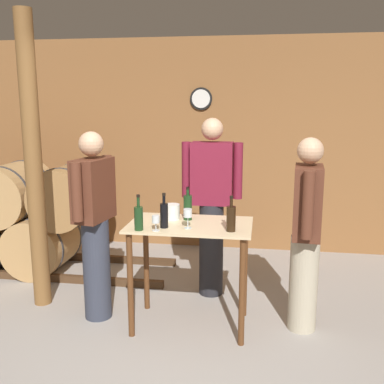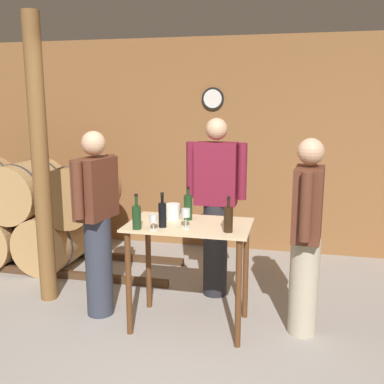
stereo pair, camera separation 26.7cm
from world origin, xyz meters
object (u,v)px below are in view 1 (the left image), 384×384
Objects in this scene: wine_glass_near_center at (188,214)px; person_visitor_bearded at (306,231)px; ice_bucket at (172,212)px; person_visitor_with_scarf at (212,203)px; wine_bottle_left at (164,214)px; wine_glass_near_left at (156,220)px; wooden_post at (33,165)px; person_host at (95,222)px; wine_bottle_center at (188,207)px; wine_bottle_right at (231,218)px; wine_bottle_far_left at (139,217)px.

person_visitor_bearded reaches higher than wine_glass_near_center.
ice_bucket is 0.64m from person_visitor_with_scarf.
wine_bottle_left is 1.78× the size of wine_glass_near_center.
wooden_post is at bearing 159.82° from wine_glass_near_left.
wine_bottle_left is 0.11m from wine_glass_near_left.
person_host is (0.63, -0.18, -0.47)m from wooden_post.
wine_glass_near_left is at bearing -115.04° from wine_bottle_left.
wine_bottle_center reaches higher than wine_glass_near_center.
wine_bottle_left is at bearing -176.09° from wine_glass_near_center.
person_visitor_with_scarf is at bearing 16.81° from wooden_post.
wine_bottle_right is (0.39, -0.29, -0.01)m from wine_bottle_center.
wine_glass_near_left is 0.37m from ice_bucket.
wine_bottle_left is 0.89m from person_visitor_with_scarf.
wooden_post is 1.36m from ice_bucket.
person_visitor_bearded is (1.80, 0.06, -0.02)m from person_host.
person_host reaches higher than person_visitor_bearded.
wine_bottle_left is at bearing -92.36° from ice_bucket.
person_visitor_with_scarf is 1.04m from person_visitor_bearded.
wine_bottle_center is 1.01× the size of wine_bottle_right.
wine_bottle_right is at bearing -1.68° from wine_bottle_left.
wooden_post is 1.55m from wine_glass_near_center.
wooden_post reaches higher than person_visitor_with_scarf.
person_visitor_with_scarf is at bearing 63.86° from ice_bucket.
wooden_post is 9.41× the size of wine_bottle_center.
wine_bottle_far_left is 0.18× the size of person_visitor_bearded.
wine_bottle_left is at bearing 64.96° from wine_glass_near_left.
ice_bucket is at bearing -116.14° from person_visitor_with_scarf.
wooden_post reaches higher than ice_bucket.
wine_bottle_center is (0.15, 0.27, 0.00)m from wine_bottle_left.
wine_glass_near_left is (-0.58, -0.08, -0.02)m from wine_bottle_right.
wine_glass_near_center is 1.21× the size of ice_bucket.
wine_bottle_left reaches higher than wine_bottle_right.
person_visitor_bearded is (0.60, 0.26, -0.16)m from wine_bottle_right.
person_visitor_bearded is at bearing 23.01° from wine_bottle_right.
wine_glass_near_left is at bearing 0.63° from wine_bottle_far_left.
wine_glass_near_center is 0.10× the size of person_host.
person_visitor_bearded reaches higher than wine_glass_near_left.
wine_bottle_far_left is 0.14m from wine_glass_near_left.
wine_bottle_far_left is at bearing -131.69° from wine_bottle_center.
wooden_post is 1.37m from wine_glass_near_left.
person_visitor_bearded reaches higher than wine_bottle_right.
wine_bottle_right reaches higher than wine_glass_near_left.
person_host is at bearing -172.17° from ice_bucket.
wine_bottle_center is 0.26m from wine_glass_near_center.
wine_bottle_far_left reaches higher than wine_glass_near_left.
wine_bottle_center is 0.42m from wine_glass_near_left.
person_visitor_with_scarf is at bearing 70.23° from wine_glass_near_left.
person_host reaches higher than wine_bottle_far_left.
person_visitor_with_scarf reaches higher than person_host.
wooden_post reaches higher than wine_glass_near_center.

